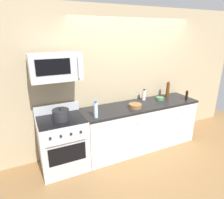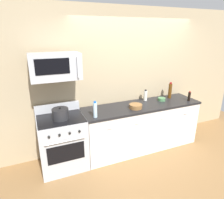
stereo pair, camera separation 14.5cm
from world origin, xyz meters
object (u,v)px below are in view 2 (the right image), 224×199
(bottle_water_clear, at_px, (95,110))
(stockpot, at_px, (60,114))
(range_oven, at_px, (63,142))
(bowl_green_glaze, at_px, (162,99))
(microwave, at_px, (55,66))
(bowl_wooden_salad, at_px, (136,106))
(bottle_soy_sauce_dark, at_px, (189,96))
(bottle_vinegar_white, at_px, (145,95))
(bottle_wine_amber, at_px, (170,91))

(bottle_water_clear, bearing_deg, stockpot, 164.57)
(range_oven, bearing_deg, bowl_green_glaze, 1.60)
(microwave, xyz_separation_m, bowl_wooden_salad, (1.34, -0.15, -0.79))
(bottle_soy_sauce_dark, bearing_deg, bottle_vinegar_white, 155.94)
(range_oven, xyz_separation_m, bottle_wine_amber, (2.29, 0.13, 0.61))
(bottle_vinegar_white, relative_size, bottle_soy_sauce_dark, 1.14)
(bowl_wooden_salad, height_order, bowl_green_glaze, bowl_wooden_salad)
(bottle_soy_sauce_dark, bearing_deg, microwave, 175.19)
(microwave, bearing_deg, bowl_wooden_salad, -6.57)
(bottle_wine_amber, relative_size, bottle_soy_sauce_dark, 1.70)
(microwave, bearing_deg, bottle_soy_sauce_dark, -4.81)
(bottle_wine_amber, bearing_deg, bottle_vinegar_white, 173.79)
(bowl_wooden_salad, height_order, stockpot, stockpot)
(bottle_wine_amber, xyz_separation_m, bowl_wooden_salad, (-0.95, -0.24, -0.12))
(bottle_wine_amber, distance_m, bottle_soy_sauce_dark, 0.39)
(microwave, relative_size, bottle_wine_amber, 2.19)
(microwave, relative_size, bowl_wooden_salad, 3.14)
(range_oven, distance_m, bottle_water_clear, 0.81)
(bottle_water_clear, height_order, bottle_soy_sauce_dark, bottle_water_clear)
(range_oven, relative_size, bowl_wooden_salad, 4.51)
(bottle_water_clear, xyz_separation_m, bowl_wooden_salad, (0.81, 0.09, -0.09))
(bowl_wooden_salad, xyz_separation_m, stockpot, (-1.34, 0.06, 0.05))
(bottle_vinegar_white, height_order, bottle_soy_sauce_dark, bottle_vinegar_white)
(bottle_vinegar_white, bearing_deg, bowl_wooden_salad, -142.57)
(microwave, height_order, bottle_water_clear, microwave)
(bowl_green_glaze, bearing_deg, bottle_wine_amber, 16.11)
(microwave, distance_m, bowl_wooden_salad, 1.56)
(stockpot, bearing_deg, microwave, 89.87)
(microwave, bearing_deg, stockpot, -90.13)
(microwave, distance_m, bottle_vinegar_white, 1.88)
(bottle_water_clear, xyz_separation_m, bowl_green_glaze, (1.51, 0.26, -0.10))
(range_oven, bearing_deg, microwave, 89.71)
(bottle_wine_amber, bearing_deg, bowl_green_glaze, -163.89)
(range_oven, bearing_deg, bottle_soy_sauce_dark, -3.80)
(bottle_vinegar_white, height_order, bottle_wine_amber, bottle_wine_amber)
(bowl_green_glaze, bearing_deg, bottle_soy_sauce_dark, -24.22)
(bottle_vinegar_white, bearing_deg, bowl_green_glaze, -23.80)
(stockpot, bearing_deg, range_oven, 90.00)
(bottle_wine_amber, bearing_deg, bottle_soy_sauce_dark, -50.52)
(bowl_wooden_salad, bearing_deg, bottle_wine_amber, 14.13)
(range_oven, bearing_deg, bottle_water_clear, -20.61)
(microwave, relative_size, bottle_soy_sauce_dark, 3.73)
(bottle_wine_amber, relative_size, bowl_green_glaze, 2.19)
(bottle_vinegar_white, bearing_deg, bottle_water_clear, -161.92)
(bottle_water_clear, relative_size, stockpot, 1.06)
(microwave, height_order, bottle_wine_amber, microwave)
(bowl_wooden_salad, bearing_deg, bowl_green_glaze, 13.39)
(bottle_soy_sauce_dark, xyz_separation_m, bowl_wooden_salad, (-1.20, 0.06, -0.05))
(bottle_vinegar_white, relative_size, bottle_water_clear, 0.83)
(bottle_wine_amber, bearing_deg, bowl_wooden_salad, -165.87)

